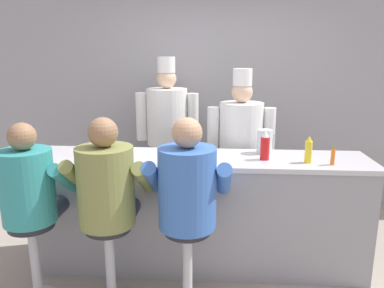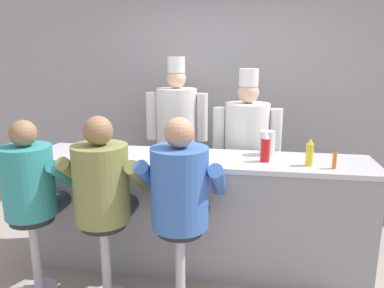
{
  "view_description": "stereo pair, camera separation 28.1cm",
  "coord_description": "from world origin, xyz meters",
  "px_view_note": "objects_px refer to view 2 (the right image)",
  "views": [
    {
      "loc": [
        0.16,
        -2.77,
        1.85
      ],
      "look_at": [
        -0.05,
        0.28,
        1.12
      ],
      "focal_mm": 35.0,
      "sensor_mm": 36.0,
      "label": 1
    },
    {
      "loc": [
        0.44,
        -2.73,
        1.85
      ],
      "look_at": [
        -0.05,
        0.28,
        1.12
      ],
      "focal_mm": 35.0,
      "sensor_mm": 36.0,
      "label": 2
    }
  ],
  "objects_px": {
    "water_pitcher_clear": "(267,143)",
    "cook_in_whites_near": "(177,130)",
    "diner_seated_teal": "(31,186)",
    "diner_seated_olive": "(103,188)",
    "breakfast_plate": "(118,158)",
    "cereal_bowl": "(168,161)",
    "ketchup_bottle_red": "(265,147)",
    "hot_sauce_bottle_orange": "(335,160)",
    "diner_seated_blue": "(181,192)",
    "coffee_mug_white": "(192,157)",
    "mustard_bottle_yellow": "(310,153)",
    "cook_in_whites_far": "(246,148)"
  },
  "relations": [
    {
      "from": "water_pitcher_clear",
      "to": "cook_in_whites_near",
      "type": "xyz_separation_m",
      "value": [
        -0.99,
        0.93,
        -0.1
      ]
    },
    {
      "from": "diner_seated_teal",
      "to": "diner_seated_olive",
      "type": "height_order",
      "value": "diner_seated_olive"
    },
    {
      "from": "breakfast_plate",
      "to": "cereal_bowl",
      "type": "xyz_separation_m",
      "value": [
        0.45,
        -0.06,
        0.01
      ]
    },
    {
      "from": "cereal_bowl",
      "to": "cook_in_whites_near",
      "type": "height_order",
      "value": "cook_in_whites_near"
    },
    {
      "from": "ketchup_bottle_red",
      "to": "water_pitcher_clear",
      "type": "bearing_deg",
      "value": 83.71
    },
    {
      "from": "ketchup_bottle_red",
      "to": "hot_sauce_bottle_orange",
      "type": "xyz_separation_m",
      "value": [
        0.52,
        -0.12,
        -0.05
      ]
    },
    {
      "from": "cereal_bowl",
      "to": "diner_seated_blue",
      "type": "distance_m",
      "value": 0.4
    },
    {
      "from": "cook_in_whites_near",
      "to": "ketchup_bottle_red",
      "type": "bearing_deg",
      "value": -49.79
    },
    {
      "from": "ketchup_bottle_red",
      "to": "diner_seated_olive",
      "type": "bearing_deg",
      "value": -155.62
    },
    {
      "from": "coffee_mug_white",
      "to": "cook_in_whites_near",
      "type": "height_order",
      "value": "cook_in_whites_near"
    },
    {
      "from": "water_pitcher_clear",
      "to": "cereal_bowl",
      "type": "xyz_separation_m",
      "value": [
        -0.79,
        -0.41,
        -0.08
      ]
    },
    {
      "from": "mustard_bottle_yellow",
      "to": "cook_in_whites_near",
      "type": "xyz_separation_m",
      "value": [
        -1.31,
        1.22,
        -0.1
      ]
    },
    {
      "from": "cereal_bowl",
      "to": "coffee_mug_white",
      "type": "height_order",
      "value": "coffee_mug_white"
    },
    {
      "from": "cereal_bowl",
      "to": "coffee_mug_white",
      "type": "xyz_separation_m",
      "value": [
        0.18,
        0.06,
        0.02
      ]
    },
    {
      "from": "cereal_bowl",
      "to": "diner_seated_teal",
      "type": "xyz_separation_m",
      "value": [
        -0.99,
        -0.34,
        -0.15
      ]
    },
    {
      "from": "hot_sauce_bottle_orange",
      "to": "coffee_mug_white",
      "type": "relative_size",
      "value": 1.21
    },
    {
      "from": "water_pitcher_clear",
      "to": "cook_in_whites_far",
      "type": "xyz_separation_m",
      "value": [
        -0.18,
        0.43,
        -0.16
      ]
    },
    {
      "from": "mustard_bottle_yellow",
      "to": "diner_seated_teal",
      "type": "xyz_separation_m",
      "value": [
        -2.1,
        -0.47,
        -0.23
      ]
    },
    {
      "from": "diner_seated_blue",
      "to": "cook_in_whites_far",
      "type": "relative_size",
      "value": 0.84
    },
    {
      "from": "breakfast_plate",
      "to": "diner_seated_olive",
      "type": "relative_size",
      "value": 0.16
    },
    {
      "from": "mustard_bottle_yellow",
      "to": "ketchup_bottle_red",
      "type": "bearing_deg",
      "value": 168.67
    },
    {
      "from": "breakfast_plate",
      "to": "cook_in_whites_near",
      "type": "distance_m",
      "value": 1.3
    },
    {
      "from": "diner_seated_teal",
      "to": "cook_in_whites_far",
      "type": "xyz_separation_m",
      "value": [
        1.6,
        1.18,
        0.07
      ]
    },
    {
      "from": "water_pitcher_clear",
      "to": "diner_seated_teal",
      "type": "distance_m",
      "value": 1.95
    },
    {
      "from": "breakfast_plate",
      "to": "diner_seated_teal",
      "type": "bearing_deg",
      "value": -143.63
    },
    {
      "from": "ketchup_bottle_red",
      "to": "cook_in_whites_far",
      "type": "xyz_separation_m",
      "value": [
        -0.16,
        0.64,
        -0.17
      ]
    },
    {
      "from": "ketchup_bottle_red",
      "to": "coffee_mug_white",
      "type": "distance_m",
      "value": 0.6
    },
    {
      "from": "cereal_bowl",
      "to": "diner_seated_olive",
      "type": "height_order",
      "value": "diner_seated_olive"
    },
    {
      "from": "mustard_bottle_yellow",
      "to": "cereal_bowl",
      "type": "height_order",
      "value": "mustard_bottle_yellow"
    },
    {
      "from": "water_pitcher_clear",
      "to": "breakfast_plate",
      "type": "relative_size",
      "value": 0.92
    },
    {
      "from": "diner_seated_blue",
      "to": "hot_sauce_bottle_orange",
      "type": "bearing_deg",
      "value": 20.48
    },
    {
      "from": "hot_sauce_bottle_orange",
      "to": "diner_seated_blue",
      "type": "height_order",
      "value": "diner_seated_blue"
    },
    {
      "from": "hot_sauce_bottle_orange",
      "to": "breakfast_plate",
      "type": "bearing_deg",
      "value": -179.47
    },
    {
      "from": "cook_in_whites_near",
      "to": "hot_sauce_bottle_orange",
      "type": "bearing_deg",
      "value": -40.34
    },
    {
      "from": "coffee_mug_white",
      "to": "ketchup_bottle_red",
      "type": "bearing_deg",
      "value": 13.02
    },
    {
      "from": "water_pitcher_clear",
      "to": "diner_seated_blue",
      "type": "distance_m",
      "value": 1.0
    },
    {
      "from": "water_pitcher_clear",
      "to": "breakfast_plate",
      "type": "distance_m",
      "value": 1.29
    },
    {
      "from": "cook_in_whites_near",
      "to": "cook_in_whites_far",
      "type": "xyz_separation_m",
      "value": [
        0.81,
        -0.51,
        -0.06
      ]
    },
    {
      "from": "water_pitcher_clear",
      "to": "diner_seated_teal",
      "type": "relative_size",
      "value": 0.15
    },
    {
      "from": "coffee_mug_white",
      "to": "cook_in_whites_far",
      "type": "xyz_separation_m",
      "value": [
        0.42,
        0.78,
        -0.1
      ]
    },
    {
      "from": "hot_sauce_bottle_orange",
      "to": "breakfast_plate",
      "type": "height_order",
      "value": "hot_sauce_bottle_orange"
    },
    {
      "from": "ketchup_bottle_red",
      "to": "diner_seated_olive",
      "type": "relative_size",
      "value": 0.18
    },
    {
      "from": "coffee_mug_white",
      "to": "diner_seated_olive",
      "type": "height_order",
      "value": "diner_seated_olive"
    },
    {
      "from": "diner_seated_teal",
      "to": "cook_in_whites_far",
      "type": "distance_m",
      "value": 1.99
    },
    {
      "from": "breakfast_plate",
      "to": "cook_in_whites_near",
      "type": "height_order",
      "value": "cook_in_whites_near"
    },
    {
      "from": "ketchup_bottle_red",
      "to": "water_pitcher_clear",
      "type": "relative_size",
      "value": 1.19
    },
    {
      "from": "diner_seated_olive",
      "to": "breakfast_plate",
      "type": "bearing_deg",
      "value": 94.67
    },
    {
      "from": "ketchup_bottle_red",
      "to": "water_pitcher_clear",
      "type": "height_order",
      "value": "ketchup_bottle_red"
    },
    {
      "from": "hot_sauce_bottle_orange",
      "to": "diner_seated_blue",
      "type": "relative_size",
      "value": 0.1
    },
    {
      "from": "mustard_bottle_yellow",
      "to": "coffee_mug_white",
      "type": "bearing_deg",
      "value": -175.85
    }
  ]
}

